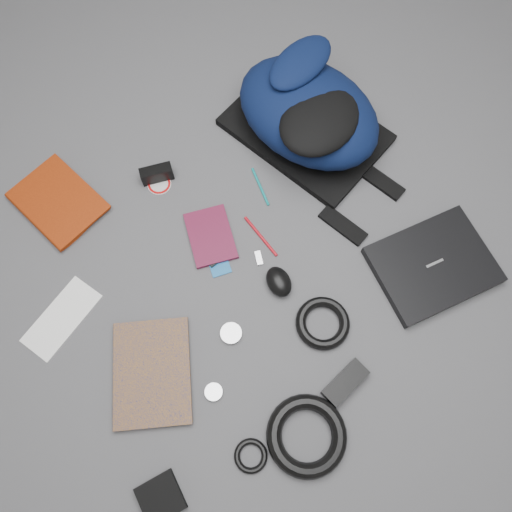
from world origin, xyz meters
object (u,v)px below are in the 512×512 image
dvd_case (211,236)px  laptop (433,265)px  textbook_red (32,224)px  power_brick (345,383)px  mouse (279,282)px  backpack (308,112)px  compact_camera (157,174)px  pouch (161,498)px  comic_book (113,376)px

dvd_case → laptop: bearing=-24.2°
textbook_red → power_brick: power_brick is taller
textbook_red → mouse: (0.48, -0.52, 0.01)m
backpack → dvd_case: size_ratio=2.93×
laptop → power_brick: 0.40m
laptop → textbook_red: size_ratio=1.23×
compact_camera → mouse: size_ratio=1.04×
laptop → pouch: bearing=-165.3°
laptop → power_brick: bearing=-154.0°
mouse → pouch: mouse is taller
compact_camera → mouse: 0.47m
comic_book → compact_camera: bearing=77.4°
compact_camera → pouch: size_ratio=0.97×
comic_book → power_brick: size_ratio=2.17×
mouse → power_brick: mouse is taller
compact_camera → power_brick: compact_camera is taller
backpack → dvd_case: backpack is taller
textbook_red → compact_camera: 0.37m
compact_camera → pouch: bearing=-101.6°
compact_camera → pouch: (-0.40, -0.75, -0.01)m
mouse → pouch: bearing=-144.1°
mouse → power_brick: size_ratio=0.72×
dvd_case → textbook_red: bearing=160.1°
laptop → compact_camera: bearing=135.8°
dvd_case → pouch: (-0.44, -0.50, 0.01)m
comic_book → power_brick: bearing=-6.9°
backpack → comic_book: backpack is taller
backpack → compact_camera: backpack is taller
compact_camera → backpack: bearing=4.0°
backpack → dvd_case: 0.45m
compact_camera → power_brick: 0.77m
backpack → compact_camera: bearing=150.4°
comic_book → compact_camera: compact_camera is taller
textbook_red → compact_camera: bearing=-22.9°
backpack → textbook_red: 0.84m
mouse → power_brick: bearing=-83.9°
laptop → dvd_case: size_ratio=1.85×
compact_camera → power_brick: (0.11, -0.77, -0.01)m
laptop → textbook_red: (-0.86, 0.70, -0.00)m
laptop → dvd_case: bearing=147.2°
textbook_red → mouse: 0.71m
laptop → pouch: laptop is taller
dvd_case → compact_camera: 0.24m
comic_book → mouse: 0.49m
laptop → compact_camera: (-0.49, 0.64, 0.01)m
mouse → backpack: bearing=53.9°
comic_book → laptop: bearing=14.1°
backpack → comic_book: 0.89m
comic_book → compact_camera: size_ratio=2.91×
comic_book → dvd_case: 0.45m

